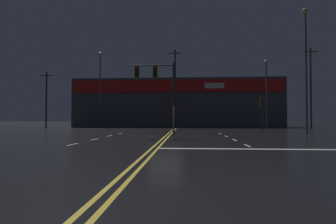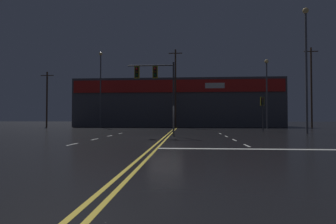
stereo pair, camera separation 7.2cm
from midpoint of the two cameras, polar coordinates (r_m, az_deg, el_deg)
ground_plane at (r=19.72m, az=-0.65°, el=-5.62°), size 200.00×200.00×0.00m
road_markings at (r=18.35m, az=1.86°, el=-5.92°), size 14.20×60.00×0.01m
traffic_signal_median at (r=21.36m, az=-2.89°, el=6.96°), size 3.80×0.36×5.99m
traffic_signal_corner_northeast at (r=31.47m, az=19.76°, el=1.25°), size 0.42×0.36×3.89m
streetlight_near_right at (r=29.02m, az=27.75°, el=10.79°), size 0.56×0.56×12.15m
streetlight_median_approach at (r=44.27m, az=-14.61°, el=6.58°), size 0.56×0.56×12.27m
streetlight_far_left at (r=40.04m, az=20.56°, el=5.58°), size 0.56×0.56×9.85m
building_backdrop at (r=48.89m, az=1.97°, el=1.81°), size 36.17×10.23×8.35m
utility_pole_row at (r=42.54m, az=4.07°, el=4.82°), size 45.10×0.26×12.65m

